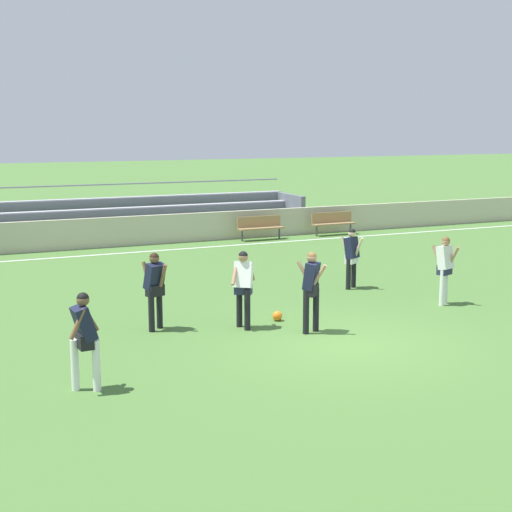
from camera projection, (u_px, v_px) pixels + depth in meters
name	position (u px, v px, depth m)	size (l,w,h in m)	color
ground_plane	(345.00, 344.00, 14.66)	(160.00, 160.00, 0.00)	#477033
field_line_sideline	(162.00, 250.00, 25.74)	(44.00, 0.12, 0.01)	white
sideline_wall	(150.00, 230.00, 26.99)	(48.00, 0.16, 1.07)	beige
bleacher_stand	(34.00, 220.00, 27.56)	(21.65, 2.82, 1.98)	#B2B2B7
bench_far_right	(260.00, 226.00, 28.08)	(1.80, 0.40, 0.90)	#99754C
bench_near_wall_gap	(333.00, 221.00, 29.37)	(1.80, 0.40, 0.90)	#99754C
player_dark_wide_right	(311.00, 284.00, 15.29)	(0.47, 0.67, 1.72)	black
player_white_trailing_run	(243.00, 283.00, 15.61)	(0.71, 0.52, 1.68)	black
player_dark_overlapping	(84.00, 333.00, 11.90)	(0.57, 0.44, 1.65)	white
player_white_challenging	(445.00, 264.00, 17.75)	(0.46, 0.57, 1.67)	white
player_dark_wide_left	(155.00, 284.00, 15.50)	(0.48, 0.58, 1.67)	black
player_dark_on_ball	(352.00, 253.00, 19.54)	(0.48, 0.61, 1.61)	black
soccer_ball	(277.00, 316.00, 16.39)	(0.22, 0.22, 0.22)	orange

